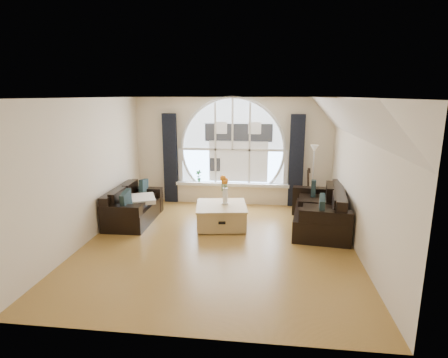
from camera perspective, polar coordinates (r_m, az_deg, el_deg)
ground at (r=6.97m, az=-0.89°, el=-10.13°), size 5.00×5.50×0.01m
ceiling at (r=6.40m, az=-0.98°, el=12.67°), size 5.00×5.50×0.01m
wall_back at (r=9.24m, az=1.37°, el=4.39°), size 5.00×0.01×2.70m
wall_front at (r=3.95m, az=-6.35°, el=-7.68°), size 5.00×0.01×2.70m
wall_left at (r=7.32m, az=-20.73°, el=1.23°), size 0.01×5.50×2.70m
wall_right at (r=6.70m, az=20.77°, el=0.19°), size 0.01×5.50×2.70m
attic_slope at (r=6.50m, az=18.89°, el=8.90°), size 0.92×5.50×0.72m
arched_window at (r=9.17m, az=1.36°, el=6.06°), size 2.60×0.06×2.15m
window_sill at (r=9.31m, az=1.28°, el=-0.82°), size 2.90×0.22×0.08m
window_frame at (r=9.15m, az=1.34°, el=6.04°), size 2.76×0.08×2.15m
neighbor_house at (r=9.16m, az=2.28°, el=5.26°), size 1.70×0.02×1.50m
curtain_left at (r=9.44m, az=-8.44°, el=3.21°), size 0.35×0.12×2.30m
curtain_right at (r=9.15m, az=11.33°, el=2.78°), size 0.35×0.12×2.30m
sofa_left at (r=8.27m, az=-14.03°, el=-3.79°), size 0.87×1.70×0.75m
sofa_right at (r=7.84m, az=14.73°, el=-4.77°), size 1.21×2.05×0.86m
coffee_chest at (r=7.76m, az=-0.42°, el=-5.64°), size 1.19×1.19×0.51m
throw_blanket at (r=8.23m, az=-12.81°, el=-3.08°), size 0.73×0.73×0.10m
vase_flowers at (r=7.66m, az=0.18°, el=-1.15°), size 0.24×0.24×0.70m
floor_lamp at (r=8.96m, az=13.81°, el=0.16°), size 0.24×0.24×1.60m
guitar at (r=9.02m, az=13.02°, el=-1.48°), size 0.40×0.30×1.06m
potted_plant at (r=9.39m, az=-4.00°, el=0.49°), size 0.19×0.16×0.31m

